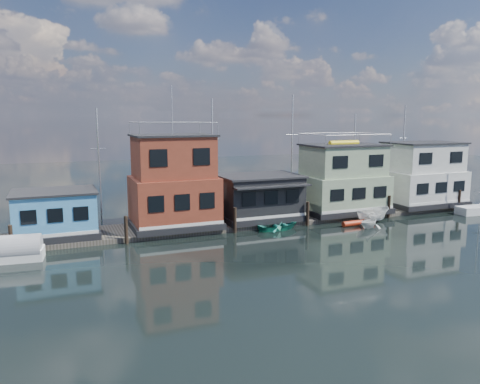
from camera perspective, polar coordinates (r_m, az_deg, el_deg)
name	(u,v)px	position (r m, az deg, el deg)	size (l,w,h in m)	color
ground	(336,258)	(33.53, 11.65, -7.92)	(160.00, 160.00, 0.00)	black
dock	(264,220)	(43.62, 2.95, -3.44)	(48.00, 5.00, 0.40)	#595147
houseboat_blue	(55,214)	(39.35, -21.59, -2.51)	(6.40, 4.90, 3.66)	black
houseboat_red	(174,184)	(40.14, -8.09, 1.03)	(7.40, 5.90, 11.86)	black
houseboat_dark	(259,197)	(42.97, 2.38, -0.62)	(7.40, 6.10, 4.06)	black
houseboat_green	(343,180)	(47.18, 12.40, 1.46)	(8.40, 5.90, 7.03)	black
houseboat_white	(422,175)	(53.43, 21.31, 1.92)	(8.40, 5.90, 6.66)	black
pilings	(274,217)	(40.82, 4.18, -3.05)	(42.28, 0.28, 2.20)	#2D2116
background_masts	(281,156)	(50.21, 5.06, 4.40)	(36.40, 0.16, 12.00)	silver
dinghy_white	(369,221)	(42.83, 15.47, -3.42)	(2.07, 2.39, 1.26)	white
tarp_runabout	(6,251)	(35.77, -26.60, -6.46)	(4.85, 2.32, 1.90)	white
dinghy_teal	(279,225)	(40.89, 4.73, -4.05)	(2.69, 3.77, 0.78)	teal
red_kayak	(359,223)	(43.65, 14.26, -3.64)	(0.50, 0.50, 3.43)	#B72B13
day_sailer	(480,209)	(53.24, 27.26, -1.86)	(5.17, 2.06, 7.99)	white
motorboat	(373,215)	(44.95, 15.88, -2.74)	(1.39, 3.70, 1.43)	white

